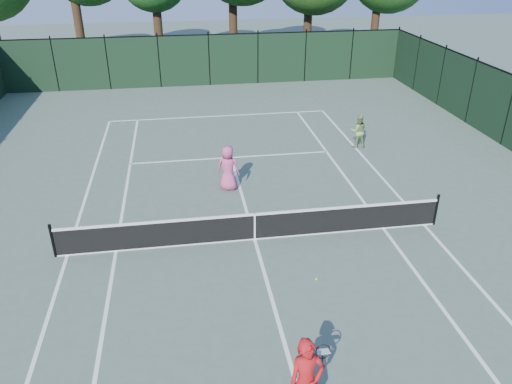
{
  "coord_description": "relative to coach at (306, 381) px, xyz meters",
  "views": [
    {
      "loc": [
        -1.96,
        -12.69,
        8.2
      ],
      "look_at": [
        0.2,
        1.0,
        1.1
      ],
      "focal_mm": 35.0,
      "sensor_mm": 36.0,
      "label": 1
    }
  ],
  "objects": [
    {
      "name": "sideline_doubles_left",
      "position": [
        -5.46,
        6.36,
        -0.94
      ],
      "size": [
        0.1,
        23.77,
        0.01
      ],
      "primitive_type": "cube",
      "color": "white",
      "rests_on": "ground"
    },
    {
      "name": "player_green",
      "position": [
        5.61,
        13.09,
        -0.2
      ],
      "size": [
        0.79,
        0.65,
        1.48
      ],
      "rotation": [
        0.0,
        0.0,
        3.01
      ],
      "color": "#83A552",
      "rests_on": "ground"
    },
    {
      "name": "sideline_doubles_right",
      "position": [
        5.51,
        6.36,
        -0.94
      ],
      "size": [
        0.1,
        23.77,
        0.01
      ],
      "primitive_type": "cube",
      "color": "white",
      "rests_on": "ground"
    },
    {
      "name": "ground",
      "position": [
        0.03,
        6.36,
        -0.94
      ],
      "size": [
        90.0,
        90.0,
        0.0
      ],
      "primitive_type": "plane",
      "color": "#4D5D51",
      "rests_on": "ground"
    },
    {
      "name": "loose_ball_midcourt",
      "position": [
        1.35,
        4.09,
        -0.91
      ],
      "size": [
        0.07,
        0.07,
        0.07
      ],
      "primitive_type": "sphere",
      "color": "yellow",
      "rests_on": "ground"
    },
    {
      "name": "baseline_far",
      "position": [
        0.03,
        18.24,
        -0.94
      ],
      "size": [
        10.97,
        0.1,
        0.01
      ],
      "primitive_type": "cube",
      "color": "white",
      "rests_on": "ground"
    },
    {
      "name": "fence_far",
      "position": [
        0.03,
        24.36,
        0.56
      ],
      "size": [
        24.0,
        0.05,
        3.0
      ],
      "primitive_type": "cube",
      "color": "black",
      "rests_on": "ground"
    },
    {
      "name": "player_pink",
      "position": [
        -0.39,
        9.87,
        -0.11
      ],
      "size": [
        0.94,
        0.77,
        1.67
      ],
      "rotation": [
        0.0,
        0.0,
        2.81
      ],
      "color": "#D34A80",
      "rests_on": "ground"
    },
    {
      "name": "center_service_line",
      "position": [
        0.03,
        6.36,
        -0.94
      ],
      "size": [
        0.1,
        12.8,
        0.01
      ],
      "primitive_type": "cube",
      "color": "white",
      "rests_on": "ground"
    },
    {
      "name": "sideline_singles_right",
      "position": [
        4.14,
        6.36,
        -0.94
      ],
      "size": [
        0.1,
        23.77,
        0.01
      ],
      "primitive_type": "cube",
      "color": "white",
      "rests_on": "ground"
    },
    {
      "name": "sideline_singles_left",
      "position": [
        -4.09,
        6.36,
        -0.94
      ],
      "size": [
        0.1,
        23.77,
        0.01
      ],
      "primitive_type": "cube",
      "color": "white",
      "rests_on": "ground"
    },
    {
      "name": "service_line_far",
      "position": [
        0.03,
        12.76,
        -0.94
      ],
      "size": [
        8.23,
        0.1,
        0.01
      ],
      "primitive_type": "cube",
      "color": "white",
      "rests_on": "ground"
    },
    {
      "name": "coach",
      "position": [
        0.0,
        0.0,
        0.0
      ],
      "size": [
        0.93,
        0.7,
        1.88
      ],
      "rotation": [
        0.0,
        0.0,
        0.1
      ],
      "color": "red",
      "rests_on": "ground"
    },
    {
      "name": "tennis_net",
      "position": [
        0.03,
        6.36,
        -0.46
      ],
      "size": [
        11.69,
        0.09,
        1.06
      ],
      "color": "black",
      "rests_on": "ground"
    }
  ]
}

